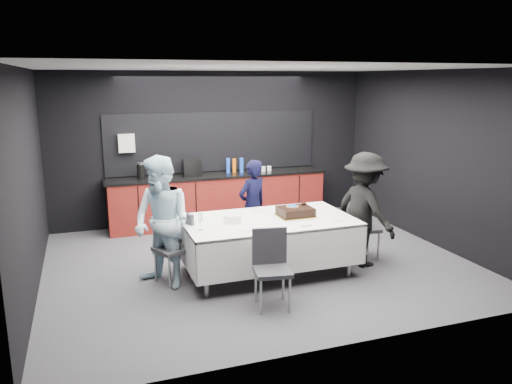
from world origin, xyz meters
The scene contains 18 objects.
ground centered at (0.00, 0.00, 0.00)m, with size 6.00×6.00×0.00m, color #46464B.
room_shell centered at (0.00, 0.00, 1.86)m, with size 6.04×5.04×2.82m.
kitchenette centered at (-0.02, 2.22, 0.54)m, with size 4.10×0.64×2.05m.
party_table centered at (0.00, -0.40, 0.64)m, with size 2.32×1.32×0.78m.
cake_assembly centered at (0.41, -0.39, 0.84)m, with size 0.51×0.42×0.16m.
plate_stack centered at (-0.50, -0.38, 0.83)m, with size 0.24×0.24×0.10m, color white.
loose_plate_near centered at (-0.44, -0.79, 0.78)m, with size 0.21×0.21×0.01m, color white.
loose_plate_right_a centered at (0.66, -0.15, 0.78)m, with size 0.20×0.20×0.01m, color white.
loose_plate_right_b centered at (0.89, -0.78, 0.78)m, with size 0.18×0.18×0.01m, color white.
loose_plate_far centered at (0.01, 0.04, 0.78)m, with size 0.19×0.19×0.01m, color white.
fork_pile centered at (0.35, -0.87, 0.79)m, with size 0.14×0.09×0.02m, color white.
champagne_flute centered at (-0.99, -0.61, 0.94)m, with size 0.06×0.06×0.22m.
chair_left centered at (-1.23, -0.24, 0.53)m, with size 0.55×0.55×0.92m.
chair_right centered at (1.51, -0.28, 0.53)m, with size 0.46×0.46×0.92m.
chair_near centered at (-0.32, -1.36, 0.53)m, with size 0.48×0.48×0.92m.
person_center centered at (0.10, 0.56, 0.72)m, with size 0.53×0.35×1.45m, color black.
person_left centered at (-1.44, -0.38, 0.86)m, with size 0.83×0.65×1.72m, color #C3E5F6.
person_right centered at (1.42, -0.55, 0.82)m, with size 1.07×0.61×1.65m, color black.
Camera 1 is at (-2.33, -6.56, 2.65)m, focal length 35.00 mm.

